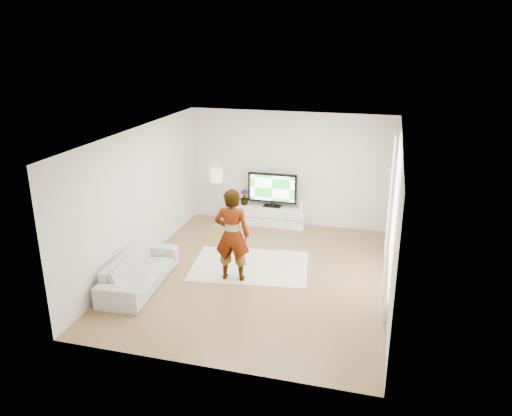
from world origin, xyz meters
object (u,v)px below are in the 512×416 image
(television, at_px, (272,189))
(player, at_px, (232,235))
(rug, at_px, (250,266))
(media_console, at_px, (272,216))
(floor_lamp, at_px, (216,178))
(sofa, at_px, (139,271))

(television, xyz_separation_m, player, (-0.05, -3.09, -0.01))
(television, relative_size, rug, 0.52)
(television, relative_size, player, 0.67)
(media_console, distance_m, floor_lamp, 1.69)
(sofa, bearing_deg, television, -27.25)
(rug, height_order, sofa, sofa)
(player, height_order, sofa, player)
(player, xyz_separation_m, sofa, (-1.62, -0.71, -0.62))
(floor_lamp, bearing_deg, television, 19.06)
(sofa, xyz_separation_m, floor_lamp, (0.38, 3.35, 0.93))
(media_console, distance_m, rug, 2.44)
(television, height_order, floor_lamp, floor_lamp)
(media_console, xyz_separation_m, rug, (0.12, -2.42, -0.23))
(television, bearing_deg, sofa, -113.75)
(rug, bearing_deg, television, 92.71)
(television, distance_m, player, 3.09)
(player, distance_m, floor_lamp, 2.94)
(rug, height_order, floor_lamp, floor_lamp)
(media_console, xyz_separation_m, player, (-0.05, -3.06, 0.69))
(rug, bearing_deg, floor_lamp, 125.04)
(rug, xyz_separation_m, player, (-0.17, -0.64, 0.92))
(floor_lamp, bearing_deg, sofa, -96.48)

